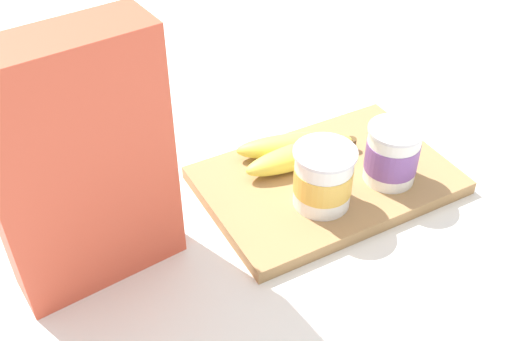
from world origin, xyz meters
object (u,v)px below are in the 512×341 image
at_px(yogurt_cup_back, 323,178).
at_px(yogurt_cup_front, 392,154).
at_px(cereal_box, 81,167).
at_px(banana_bunch, 298,150).
at_px(cutting_board, 326,180).

bearing_deg(yogurt_cup_back, yogurt_cup_front, 178.81).
bearing_deg(yogurt_cup_front, cereal_box, -7.38).
distance_m(yogurt_cup_back, banana_bunch, 0.09).
distance_m(cereal_box, yogurt_cup_front, 0.39).
relative_size(yogurt_cup_front, banana_bunch, 0.47).
relative_size(cereal_box, yogurt_cup_back, 3.64).
bearing_deg(yogurt_cup_front, yogurt_cup_back, -1.19).
bearing_deg(yogurt_cup_front, cutting_board, -32.58).
height_order(yogurt_cup_front, banana_bunch, yogurt_cup_front).
bearing_deg(cutting_board, yogurt_cup_back, 48.35).
relative_size(cutting_board, cereal_box, 1.11).
bearing_deg(cutting_board, banana_bunch, -69.23).
relative_size(cutting_board, yogurt_cup_front, 4.13).
bearing_deg(banana_bunch, yogurt_cup_front, 133.63).
xyz_separation_m(yogurt_cup_front, yogurt_cup_back, (0.11, -0.00, 0.00)).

